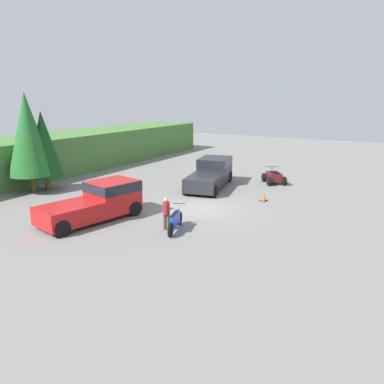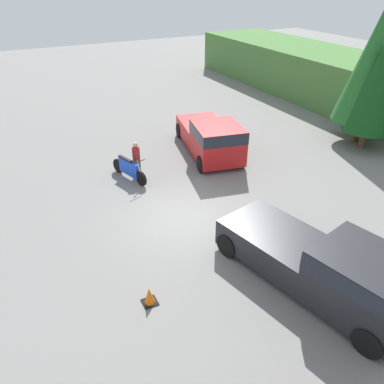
% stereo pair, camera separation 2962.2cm
% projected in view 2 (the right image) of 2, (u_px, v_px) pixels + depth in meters
% --- Properties ---
extents(ground_plane, '(80.00, 80.00, 0.00)m').
position_uv_depth(ground_plane, '(186.00, 218.00, 14.34)').
color(ground_plane, slate).
extents(tree_left, '(2.95, 2.95, 6.69)m').
position_uv_depth(tree_left, '(371.00, 68.00, 18.74)').
color(tree_left, brown).
rests_on(tree_left, ground_plane).
extents(tree_mid_left, '(2.41, 2.41, 5.47)m').
position_uv_depth(tree_mid_left, '(376.00, 87.00, 18.34)').
color(tree_mid_left, brown).
rests_on(tree_mid_left, ground_plane).
extents(pickup_truck_red, '(5.73, 3.28, 1.92)m').
position_uv_depth(pickup_truck_red, '(212.00, 137.00, 18.64)').
color(pickup_truck_red, red).
rests_on(pickup_truck_red, ground_plane).
extents(pickup_truck_second, '(6.24, 3.43, 1.92)m').
position_uv_depth(pickup_truck_second, '(330.00, 266.00, 10.52)').
color(pickup_truck_second, '#232328').
rests_on(pickup_truck_second, ground_plane).
extents(dirt_bike, '(2.31, 0.94, 1.16)m').
position_uv_depth(dirt_bike, '(129.00, 169.00, 16.76)').
color(dirt_bike, black).
rests_on(dirt_bike, ground_plane).
extents(rider_person, '(0.38, 0.38, 1.64)m').
position_uv_depth(rider_person, '(136.00, 158.00, 16.83)').
color(rider_person, brown).
rests_on(rider_person, ground_plane).
extents(traffic_cone, '(0.42, 0.42, 0.55)m').
position_uv_depth(traffic_cone, '(149.00, 296.00, 10.56)').
color(traffic_cone, black).
rests_on(traffic_cone, ground_plane).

